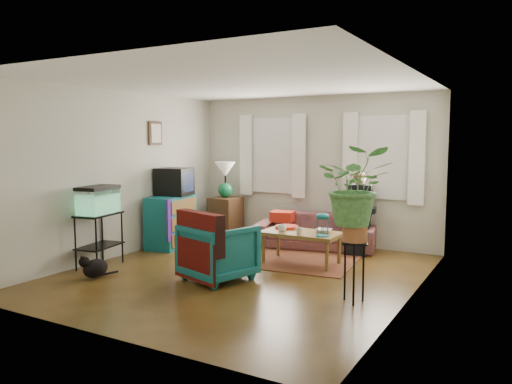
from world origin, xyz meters
The scene contains 31 objects.
floor centered at (0.00, 0.00, 0.00)m, with size 4.50×5.00×0.01m, color #4F2B14.
ceiling centered at (0.00, 0.00, 2.60)m, with size 4.50×5.00×0.01m, color white.
wall_back centered at (0.00, 2.50, 1.30)m, with size 4.50×0.01×2.60m, color silver.
wall_front centered at (0.00, -2.50, 1.30)m, with size 4.50×0.01×2.60m, color silver.
wall_left centered at (-2.25, 0.00, 1.30)m, with size 0.01×5.00×2.60m, color silver.
wall_right centered at (2.25, 0.00, 1.30)m, with size 0.01×5.00×2.60m, color silver.
window_left centered at (-0.80, 2.48, 1.55)m, with size 1.08×0.04×1.38m, color white.
window_right centered at (1.25, 2.48, 1.55)m, with size 1.08×0.04×1.38m, color white.
curtains_left centered at (-0.80, 2.40, 1.55)m, with size 1.36×0.06×1.50m, color white.
curtains_right centered at (1.25, 2.40, 1.55)m, with size 1.36×0.06×1.50m, color white.
picture_frame centered at (-2.21, 0.85, 1.95)m, with size 0.04×0.32×0.40m, color #3D2616.
area_rug centered at (0.20, 1.12, 0.01)m, with size 2.00×1.60×0.01m, color brown.
sofa centered at (0.23, 2.05, 0.39)m, with size 2.00×0.79×0.78m, color brown.
seated_person centered at (0.93, 2.19, 0.60)m, with size 0.50×0.61×1.19m, color black, non-canonical shape.
side_table centered at (-1.65, 2.14, 0.38)m, with size 0.51×0.51×0.75m, color #3E2C17.
table_lamp centered at (-1.65, 2.14, 1.07)m, with size 0.39×0.39×0.69m, color white, non-canonical shape.
dresser centered at (-1.99, 0.94, 0.44)m, with size 0.49×0.98×0.88m, color #136E75.
crt_tv centered at (-1.99, 1.04, 1.12)m, with size 0.54×0.49×0.47m, color black.
aquarium_stand centered at (-2.00, -0.67, 0.39)m, with size 0.39×0.70×0.78m, color black.
aquarium centered at (-2.00, -0.67, 0.99)m, with size 0.35×0.64×0.41m, color #7FD899.
black_cat centered at (-1.60, -1.13, 0.16)m, with size 0.25×0.38×0.32m, color black.
armchair centered at (-0.13, -0.37, 0.41)m, with size 0.81×0.76×0.83m, color navy.
serape_throw centered at (-0.23, -0.67, 0.59)m, with size 0.83×0.19×0.68m, color #9E0A0A.
coffee_table centered at (0.47, 0.94, 0.24)m, with size 1.16×0.63×0.48m, color brown.
cup_a centered at (0.20, 0.83, 0.53)m, with size 0.13×0.13×0.10m, color white.
cup_b centered at (0.52, 0.75, 0.53)m, with size 0.11×0.11×0.10m, color beige.
bowl centered at (0.78, 1.04, 0.51)m, with size 0.23×0.23×0.06m, color white.
snack_tray centered at (0.15, 1.10, 0.50)m, with size 0.36×0.36×0.04m, color #B21414.
birdcage centered at (0.87, 0.77, 0.65)m, with size 0.19×0.19×0.34m, color #115B6B, non-canonical shape.
plant_stand centered at (1.73, -0.40, 0.35)m, with size 0.30×0.30×0.70m, color black.
potted_plant centered at (1.73, -0.40, 1.19)m, with size 0.80×0.69×0.89m, color #599947.
Camera 1 is at (3.47, -5.74, 1.84)m, focal length 35.00 mm.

